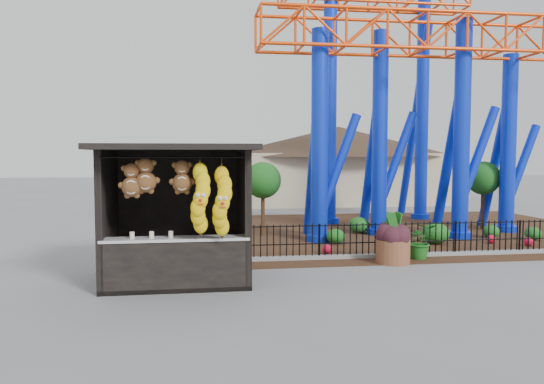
{
  "coord_description": "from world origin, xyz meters",
  "views": [
    {
      "loc": [
        -2.57,
        -11.15,
        2.89
      ],
      "look_at": [
        -0.74,
        1.5,
        2.0
      ],
      "focal_mm": 35.0,
      "sensor_mm": 36.0,
      "label": 1
    }
  ],
  "objects": [
    {
      "name": "ground",
      "position": [
        0.0,
        0.0,
        0.0
      ],
      "size": [
        120.0,
        120.0,
        0.0
      ],
      "primitive_type": "plane",
      "color": "slate",
      "rests_on": "ground"
    },
    {
      "name": "roller_coaster",
      "position": [
        5.12,
        8.23,
        6.44
      ],
      "size": [
        11.0,
        6.37,
        10.82
      ],
      "color": "#0C2BDA",
      "rests_on": "ground"
    },
    {
      "name": "terracotta_planter",
      "position": [
        2.64,
        2.27,
        0.32
      ],
      "size": [
        1.07,
        1.07,
        0.64
      ],
      "primitive_type": "cylinder",
      "rotation": [
        0.0,
        0.0,
        0.19
      ],
      "color": "brown",
      "rests_on": "ground"
    },
    {
      "name": "pavilion",
      "position": [
        6.0,
        20.0,
        3.07
      ],
      "size": [
        15.0,
        15.0,
        4.8
      ],
      "color": "#BFAD8C",
      "rests_on": "ground"
    },
    {
      "name": "landscaping",
      "position": [
        4.91,
        5.7,
        0.3
      ],
      "size": [
        7.98,
        4.39,
        0.69
      ],
      "color": "#195519",
      "rests_on": "mulch_bed"
    },
    {
      "name": "prize_booth",
      "position": [
        -2.98,
        0.9,
        1.52
      ],
      "size": [
        3.5,
        3.4,
        3.12
      ],
      "color": "black",
      "rests_on": "ground"
    },
    {
      "name": "potted_plant",
      "position": [
        3.6,
        2.7,
        0.51
      ],
      "size": [
        1.11,
        1.03,
        1.01
      ],
      "primitive_type": "imported",
      "rotation": [
        0.0,
        0.0,
        -0.32
      ],
      "color": "#205C1B",
      "rests_on": "ground"
    },
    {
      "name": "picket_fence",
      "position": [
        4.9,
        3.0,
        0.5
      ],
      "size": [
        12.2,
        0.06,
        1.0
      ],
      "primitive_type": null,
      "color": "black",
      "rests_on": "ground"
    },
    {
      "name": "curb",
      "position": [
        4.0,
        3.0,
        0.06
      ],
      "size": [
        18.0,
        0.18,
        0.12
      ],
      "primitive_type": "cube",
      "color": "gray",
      "rests_on": "ground"
    },
    {
      "name": "mulch_bed",
      "position": [
        4.0,
        8.0,
        0.01
      ],
      "size": [
        18.0,
        12.0,
        0.02
      ],
      "primitive_type": "cube",
      "color": "#331E11",
      "rests_on": "ground"
    },
    {
      "name": "planter_foliage",
      "position": [
        2.64,
        2.27,
        0.96
      ],
      "size": [
        0.7,
        0.7,
        0.64
      ],
      "primitive_type": "ellipsoid",
      "color": "black",
      "rests_on": "terracotta_planter"
    }
  ]
}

